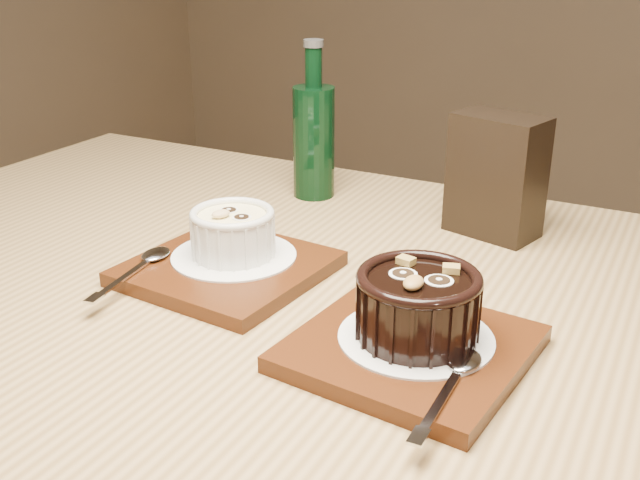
# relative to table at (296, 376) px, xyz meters

# --- Properties ---
(table) EXTENTS (1.23, 0.84, 0.75)m
(table) POSITION_rel_table_xyz_m (0.00, 0.00, 0.00)
(table) COLOR olive
(table) RESTS_ON ground
(tray_left) EXTENTS (0.19, 0.19, 0.01)m
(tray_left) POSITION_rel_table_xyz_m (-0.09, 0.01, 0.10)
(tray_left) COLOR #451F0B
(tray_left) RESTS_ON table
(doily_left) EXTENTS (0.13, 0.13, 0.00)m
(doily_left) POSITION_rel_table_xyz_m (-0.09, 0.02, 0.11)
(doily_left) COLOR white
(doily_left) RESTS_ON tray_left
(ramekin_white) EXTENTS (0.09, 0.09, 0.05)m
(ramekin_white) POSITION_rel_table_xyz_m (-0.09, 0.02, 0.13)
(ramekin_white) COLOR silver
(ramekin_white) RESTS_ON doily_left
(spoon_left) EXTENTS (0.05, 0.14, 0.01)m
(spoon_left) POSITION_rel_table_xyz_m (-0.15, -0.06, 0.11)
(spoon_left) COLOR silver
(spoon_left) RESTS_ON tray_left
(tray_right) EXTENTS (0.19, 0.19, 0.01)m
(tray_right) POSITION_rel_table_xyz_m (0.14, -0.05, 0.10)
(tray_right) COLOR #451F0B
(tray_right) RESTS_ON table
(doily_right) EXTENTS (0.13, 0.13, 0.00)m
(doily_right) POSITION_rel_table_xyz_m (0.14, -0.04, 0.11)
(doily_right) COLOR white
(doily_right) RESTS_ON tray_right
(ramekin_dark) EXTENTS (0.10, 0.10, 0.06)m
(ramekin_dark) POSITION_rel_table_xyz_m (0.14, -0.04, 0.14)
(ramekin_dark) COLOR black
(ramekin_dark) RESTS_ON doily_right
(spoon_right) EXTENTS (0.03, 0.14, 0.01)m
(spoon_right) POSITION_rel_table_xyz_m (0.19, -0.09, 0.11)
(spoon_right) COLOR silver
(spoon_right) RESTS_ON tray_right
(condiment_stand) EXTENTS (0.11, 0.08, 0.14)m
(condiment_stand) POSITION_rel_table_xyz_m (0.11, 0.26, 0.16)
(condiment_stand) COLOR black
(condiment_stand) RESTS_ON table
(green_bottle) EXTENTS (0.05, 0.05, 0.20)m
(green_bottle) POSITION_rel_table_xyz_m (-0.14, 0.27, 0.17)
(green_bottle) COLOR black
(green_bottle) RESTS_ON table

